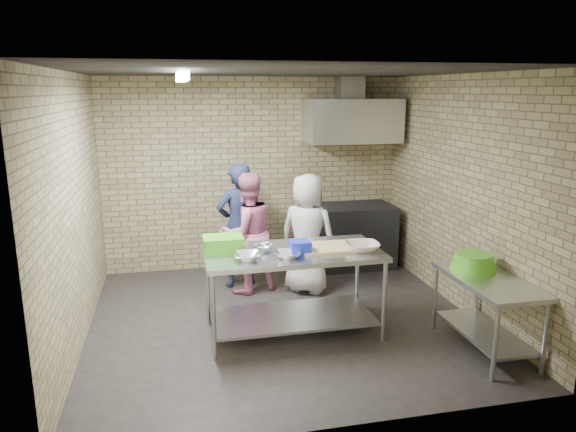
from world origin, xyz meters
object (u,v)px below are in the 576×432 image
(woman_pink, at_px, (247,233))
(man_navy, at_px, (238,225))
(bottle_red, at_px, (351,125))
(woman_white, at_px, (307,234))
(stove, at_px, (350,236))
(side_counter, at_px, (485,314))
(blue_tub, at_px, (300,247))
(green_crate, at_px, (223,244))
(prep_table, at_px, (293,292))
(green_basin, at_px, (473,262))

(woman_pink, bearing_deg, man_navy, -90.59)
(bottle_red, height_order, man_navy, bottle_red)
(woman_white, bearing_deg, stove, -98.38)
(side_counter, distance_m, woman_white, 2.35)
(stove, relative_size, blue_tub, 5.95)
(green_crate, height_order, blue_tub, green_crate)
(blue_tub, height_order, woman_white, woman_white)
(prep_table, relative_size, woman_pink, 1.18)
(prep_table, bearing_deg, green_basin, -16.80)
(side_counter, height_order, woman_pink, woman_pink)
(stove, xyz_separation_m, woman_white, (-0.86, -0.84, 0.31))
(side_counter, xyz_separation_m, green_crate, (-2.47, 0.90, 0.61))
(side_counter, bearing_deg, prep_table, 156.25)
(side_counter, bearing_deg, bottle_red, 97.62)
(blue_tub, bearing_deg, man_navy, 104.25)
(bottle_red, bearing_deg, woman_white, -130.34)
(side_counter, xyz_separation_m, woman_pink, (-2.05, 2.07, 0.39))
(prep_table, distance_m, woman_white, 1.26)
(man_navy, relative_size, woman_white, 1.06)
(blue_tub, xyz_separation_m, man_navy, (-0.42, 1.64, -0.16))
(green_crate, distance_m, woman_white, 1.55)
(stove, height_order, green_crate, green_crate)
(bottle_red, bearing_deg, prep_table, -121.69)
(stove, relative_size, green_basin, 2.61)
(green_crate, bearing_deg, stove, 42.59)
(stove, relative_size, bottle_red, 6.67)
(man_navy, xyz_separation_m, woman_pink, (0.08, -0.25, -0.04))
(woman_white, bearing_deg, side_counter, 162.02)
(stove, bearing_deg, woman_pink, -156.94)
(blue_tub, xyz_separation_m, green_basin, (1.70, -0.43, -0.14))
(stove, distance_m, green_basin, 2.57)
(prep_table, relative_size, green_basin, 3.95)
(stove, xyz_separation_m, bottle_red, (0.05, 0.24, 1.58))
(stove, height_order, man_navy, man_navy)
(prep_table, xyz_separation_m, bottle_red, (1.37, 2.21, 1.58))
(prep_table, distance_m, woman_pink, 1.36)
(side_counter, distance_m, woman_pink, 2.94)
(man_navy, bearing_deg, green_basin, 119.13)
(green_crate, xyz_separation_m, blue_tub, (0.75, -0.22, -0.02))
(green_basin, bearing_deg, woman_pink, 138.22)
(green_basin, xyz_separation_m, man_navy, (-2.11, 2.07, -0.03))
(man_navy, distance_m, woman_pink, 0.27)
(woman_white, bearing_deg, green_basin, 165.42)
(woman_pink, bearing_deg, green_crate, 52.59)
(woman_pink, relative_size, woman_white, 1.01)
(side_counter, xyz_separation_m, bottle_red, (-0.40, 2.99, 1.65))
(side_counter, relative_size, blue_tub, 5.95)
(blue_tub, distance_m, man_navy, 1.70)
(green_basin, bearing_deg, stove, 99.76)
(blue_tub, height_order, man_navy, man_navy)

